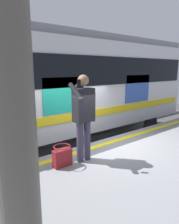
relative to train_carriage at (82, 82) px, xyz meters
The scene contains 9 objects.
ground_plane 3.66m from the train_carriage, 62.35° to the left, with size 26.92×26.92×0.00m, color #3D3D3F.
platform 5.13m from the train_carriage, 74.96° to the left, with size 17.95×4.46×1.12m, color gray.
safety_line 3.23m from the train_carriage, 65.08° to the left, with size 17.59×0.16×0.01m, color yellow.
track_rail_near 2.82m from the train_carriage, 30.02° to the left, with size 23.33×0.08×0.16m, color slate.
track_rail_far 2.82m from the train_carriage, 30.44° to the right, with size 23.33×0.08×0.16m, color slate.
train_carriage is the anchor object (origin of this frame).
passenger 3.74m from the train_carriage, 54.67° to the left, with size 0.57×0.55×1.76m.
handbag 4.17m from the train_carriage, 48.64° to the left, with size 0.37×0.33×0.41m.
station_column 6.14m from the train_carriage, 49.16° to the left, with size 0.36×0.36×3.31m, color #59544C.
Camera 1 is at (3.24, 3.85, 2.99)m, focal length 32.38 mm.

